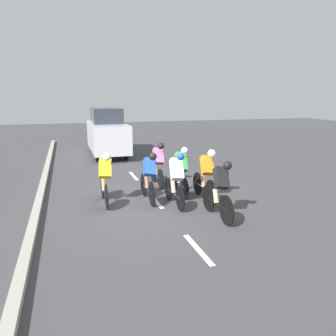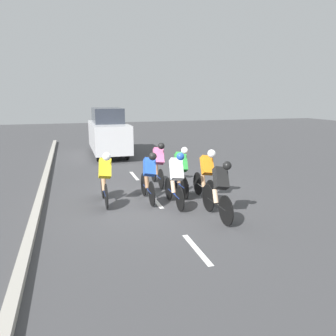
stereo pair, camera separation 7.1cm
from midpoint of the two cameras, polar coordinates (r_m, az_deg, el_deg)
name	(u,v)px [view 2 (the right image)]	position (r m, az deg, el deg)	size (l,w,h in m)	color
ground_plane	(156,201)	(9.50, -1.95, -5.76)	(60.00, 60.00, 0.00)	#424244
lane_stripe_near	(197,249)	(6.68, 5.33, -13.87)	(0.12, 1.40, 0.01)	white
lane_stripe_mid	(156,201)	(9.50, -1.96, -5.73)	(0.12, 1.40, 0.01)	white
lane_stripe_far	(134,176)	(12.51, -5.74, -1.35)	(0.12, 1.40, 0.01)	white
curb	(37,209)	(9.24, -21.65, -6.72)	(0.20, 27.87, 0.14)	#A8A399
cyclist_yellow	(105,177)	(9.19, -10.73, -1.53)	(0.39, 1.69, 1.50)	black
cyclist_orange	(206,173)	(9.45, 6.90, -0.89)	(0.39, 1.67, 1.52)	black
cyclist_green	(181,170)	(9.88, 2.40, -0.32)	(0.37, 1.67, 1.51)	black
cyclist_black	(219,189)	(8.05, 9.17, -3.58)	(0.40, 1.74, 1.49)	black
cyclist_pink	(158,163)	(10.94, -1.53, 0.93)	(0.38, 1.64, 1.49)	black
cyclist_white	(176,178)	(8.88, 1.58, -1.72)	(0.39, 1.67, 1.52)	black
cyclist_blue	(149,175)	(9.29, -3.13, -1.30)	(0.40, 1.69, 1.46)	black
support_car	(108,132)	(16.92, -10.24, 6.13)	(1.70, 4.48, 2.39)	black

